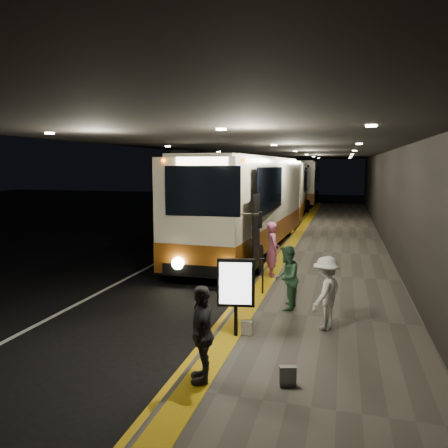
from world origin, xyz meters
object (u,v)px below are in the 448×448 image
Objects in this scene: passenger_waiting_white at (326,293)px; info_sign at (236,284)px; passenger_boarding at (272,249)px; coach_third at (302,184)px; passenger_waiting_grey at (202,333)px; bag_polka at (288,376)px; stanchion_post at (263,276)px; coach_main at (248,208)px; bag_plain at (247,328)px; passenger_waiting_green at (287,278)px; coach_second at (286,192)px.

info_sign reaches higher than passenger_waiting_white.
info_sign is (0.06, -5.24, 0.23)m from passenger_boarding.
coach_third is 7.93× the size of passenger_waiting_grey.
passenger_waiting_white is at bearing 80.13° from bag_polka.
passenger_boarding is at bearing 91.43° from stanchion_post.
coach_third is at bearing 163.00° from passenger_waiting_grey.
coach_third is at bearing 93.40° from stanchion_post.
coach_main is 43.88× the size of bag_plain.
passenger_waiting_green is 4.89× the size of bag_polka.
passenger_waiting_grey is at bearing -89.70° from coach_third.
stanchion_post is (-1.82, 2.25, -0.31)m from passenger_waiting_white.
bag_polka is (-0.49, -2.79, -0.65)m from passenger_waiting_white.
passenger_boarding is at bearing -65.67° from coach_main.
stanchion_post is (-0.01, 3.21, -0.62)m from info_sign.
bag_plain is at bearing -85.93° from stanchion_post.
passenger_waiting_green is 2.09m from bag_plain.
passenger_waiting_grey is (-0.88, -4.09, 0.02)m from passenger_waiting_green.
coach_second reaches higher than passenger_boarding.
passenger_waiting_grey is at bearing -90.74° from stanchion_post.
passenger_boarding is at bearing 93.02° from bag_plain.
coach_third is 37.29m from bag_polka.
coach_third is at bearing 87.09° from coach_second.
coach_second is 17.90m from passenger_boarding.
coach_third reaches higher than passenger_boarding.
passenger_waiting_grey is at bearing -9.07° from passenger_waiting_green.
coach_third is 39.53× the size of bag_polka.
coach_second is 23.01m from bag_plain.
passenger_waiting_green is at bearing -68.21° from coach_main.
bag_plain is at bearing -14.36° from passenger_waiting_green.
coach_second is 7.75× the size of passenger_waiting_white.
coach_third reaches higher than coach_second.
coach_main is 25.37m from coach_third.
passenger_boarding is 3.30m from passenger_waiting_green.
coach_third is 13.02× the size of stanchion_post.
passenger_boarding is at bearing 160.05° from passenger_waiting_grey.
stanchion_post reaches higher than bag_plain.
coach_second is 38.03× the size of bag_polka.
coach_second reaches higher than info_sign.
bag_plain is at bearing 119.36° from bag_polka.
coach_main reaches higher than bag_polka.
coach_main reaches higher than passenger_boarding.
coach_second is at bearing 164.39° from passenger_waiting_grey.
coach_second is at bearing 84.20° from info_sign.
coach_second is 25.11m from bag_polka.
info_sign is (0.08, 2.04, 0.30)m from passenger_waiting_grey.
passenger_waiting_green reaches higher than bag_plain.
passenger_waiting_white is 0.98× the size of passenger_waiting_grey.
bag_polka is at bearing -60.64° from bag_plain.
coach_third is 8.09× the size of passenger_waiting_green.
coach_main reaches higher than stanchion_post.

